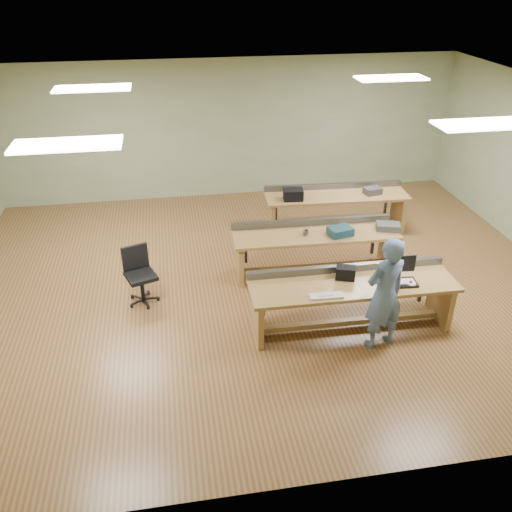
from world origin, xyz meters
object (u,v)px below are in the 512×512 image
object	(u,v)px
task_chair	(141,282)
drinks_can	(304,232)
workbench_front	(351,294)
laptop_base	(405,283)
workbench_back	(336,203)
parts_bin_teal	(340,231)
parts_bin_grey	(388,227)
camera_bag	(346,273)
workbench_mid	(315,243)
person	(385,294)
mug	(305,233)

from	to	relation	value
task_chair	drinks_can	xyz separation A→B (m)	(2.69, 0.36, 0.48)
workbench_front	laptop_base	distance (m)	0.76
drinks_can	laptop_base	bearing A→B (deg)	-58.47
workbench_back	parts_bin_teal	distance (m)	1.79
parts_bin_grey	drinks_can	xyz separation A→B (m)	(-1.47, 0.01, 0.01)
parts_bin_grey	laptop_base	bearing A→B (deg)	-103.92
workbench_back	laptop_base	world-z (taller)	workbench_back
camera_bag	drinks_can	bearing A→B (deg)	119.53
drinks_can	workbench_mid	bearing A→B (deg)	20.88
workbench_front	laptop_base	bearing A→B (deg)	-11.59
camera_bag	drinks_can	xyz separation A→B (m)	(-0.26, 1.43, -0.03)
task_chair	parts_bin_teal	bearing A→B (deg)	-14.58
workbench_back	parts_bin_grey	world-z (taller)	workbench_back
person	camera_bag	distance (m)	0.71
camera_bag	parts_bin_grey	distance (m)	1.86
drinks_can	camera_bag	bearing A→B (deg)	-79.76
parts_bin_teal	mug	size ratio (longest dim) A/B	3.14
parts_bin_teal	task_chair	bearing A→B (deg)	-175.02
laptop_base	task_chair	world-z (taller)	task_chair
parts_bin_teal	drinks_can	bearing A→B (deg)	173.39
camera_bag	workbench_front	bearing A→B (deg)	-41.28
person	laptop_base	distance (m)	0.56
workbench_front	task_chair	size ratio (longest dim) A/B	3.24
workbench_back	task_chair	distance (m)	4.26
workbench_back	workbench_mid	bearing A→B (deg)	-115.48
camera_bag	parts_bin_teal	distance (m)	1.40
laptop_base	camera_bag	world-z (taller)	camera_bag
workbench_back	camera_bag	size ratio (longest dim) A/B	10.26
workbench_back	drinks_can	world-z (taller)	drinks_can
task_chair	workbench_front	bearing A→B (deg)	-41.15
person	task_chair	xyz separation A→B (m)	(-3.29, 1.68, -0.50)
workbench_back	camera_bag	xyz separation A→B (m)	(-0.81, -3.07, 0.29)
workbench_back	parts_bin_teal	xyz separation A→B (m)	(-0.46, -1.71, 0.26)
task_chair	mug	xyz separation A→B (m)	(2.71, 0.37, 0.46)
workbench_mid	workbench_back	distance (m)	1.77
parts_bin_grey	drinks_can	size ratio (longest dim) A/B	3.23
parts_bin_teal	camera_bag	bearing A→B (deg)	-104.36
workbench_mid	person	xyz separation A→B (m)	(0.38, -2.13, 0.28)
workbench_mid	mug	bearing A→B (deg)	-157.45
person	laptop_base	bearing A→B (deg)	-158.34
workbench_front	task_chair	bearing A→B (deg)	158.98
mug	task_chair	bearing A→B (deg)	-172.31
task_chair	laptop_base	bearing A→B (deg)	-39.41
workbench_mid	task_chair	xyz separation A→B (m)	(-2.91, -0.44, -0.22)
laptop_base	mug	bearing A→B (deg)	124.99
person	parts_bin_teal	world-z (taller)	person
workbench_back	person	world-z (taller)	person
mug	person	bearing A→B (deg)	-74.19
workbench_mid	parts_bin_teal	xyz separation A→B (m)	(0.38, -0.16, 0.26)
task_chair	drinks_can	distance (m)	2.75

